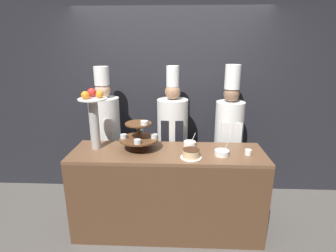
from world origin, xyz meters
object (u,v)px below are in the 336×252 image
Objects in this scene: tiered_stand at (139,136)px; serving_bowl_near at (222,153)px; cup_white at (248,152)px; cake_round at (191,154)px; fruit_pedestal at (94,114)px; chef_left at (106,131)px; serving_bowl_far at (190,144)px; chef_center_right at (229,133)px; chef_center_left at (172,133)px.

serving_bowl_near is at bearing -7.64° from tiered_stand.
serving_bowl_near reaches higher than cup_white.
serving_bowl_near reaches higher than cake_round.
fruit_pedestal is 1.65m from cup_white.
cake_round is (1.02, -0.22, -0.34)m from fruit_pedestal.
serving_bowl_near is 1.54m from chef_left.
cup_white is at bearing -4.32° from tiered_stand.
tiered_stand reaches higher than cup_white.
cake_round is 0.32m from serving_bowl_far.
chef_center_right reaches higher than tiered_stand.
fruit_pedestal reaches higher than serving_bowl_far.
chef_left reaches higher than serving_bowl_far.
cup_white is 0.04× the size of chef_center_left.
cake_round is at bearing -35.36° from chef_left.
chef_left is at bearing 153.81° from serving_bowl_near.
cup_white is 1.02m from chef_center_left.
serving_bowl_far reaches higher than cup_white.
fruit_pedestal is 4.11× the size of serving_bowl_near.
cup_white is 0.04× the size of chef_left.
chef_left reaches higher than serving_bowl_near.
serving_bowl_far is 0.08× the size of chef_center_right.
cake_round is at bearing -166.30° from serving_bowl_near.
fruit_pedestal is 1.09m from cake_round.
cake_round is 0.91m from chef_center_right.
tiered_stand is 0.65× the size of fruit_pedestal.
cup_white is 0.63m from serving_bowl_far.
chef_center_left reaches higher than chef_left.
serving_bowl_far is at bearing 141.87° from serving_bowl_near.
chef_center_left is at bearing -0.00° from chef_left.
cake_round is 1.36× the size of serving_bowl_near.
chef_center_right is at bearing 56.27° from cake_round.
chef_center_left is at bearing 33.41° from fruit_pedestal.
chef_center_left is (-0.20, 0.75, -0.04)m from cake_round.
serving_bowl_near is 0.09× the size of chef_left.
cup_white is 0.44× the size of serving_bowl_near.
chef_left is at bearing 157.96° from serving_bowl_far.
chef_left is at bearing -180.00° from chef_center_right.
chef_left is 0.86m from chef_center_left.
fruit_pedestal reaches higher than serving_bowl_near.
fruit_pedestal is at bearing -146.59° from chef_center_left.
fruit_pedestal is at bearing 167.83° from cake_round.
chef_center_left is at bearing -179.99° from chef_center_right.
chef_center_left is at bearing 127.45° from serving_bowl_near.
cup_white is at bearing 6.25° from serving_bowl_near.
tiered_stand is 0.23× the size of chef_left.
chef_center_left is (0.86, -0.00, -0.02)m from chef_left.
serving_bowl_far is at bearing -22.04° from chef_left.
chef_center_left reaches higher than cup_white.
chef_left is at bearing 95.06° from fruit_pedestal.
chef_center_right is at bearing 19.42° from fruit_pedestal.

